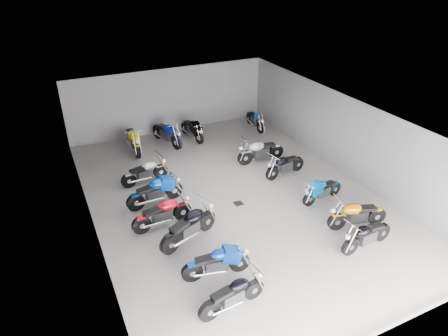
{
  "coord_description": "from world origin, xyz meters",
  "views": [
    {
      "loc": [
        -5.72,
        -11.27,
        8.14
      ],
      "look_at": [
        -0.1,
        0.52,
        1.0
      ],
      "focal_mm": 32.0,
      "sensor_mm": 36.0,
      "label": 1
    }
  ],
  "objects_px": {
    "drain_grate": "(238,203)",
    "motorcycle_left_e": "(156,191)",
    "motorcycle_left_c": "(189,226)",
    "motorcycle_left_d": "(163,213)",
    "motorcycle_back_c": "(167,133)",
    "motorcycle_right_c": "(322,190)",
    "motorcycle_left_a": "(233,294)",
    "motorcycle_back_d": "(192,129)",
    "motorcycle_left_b": "(217,262)",
    "motorcycle_back_b": "(133,140)",
    "motorcycle_left_f": "(145,172)",
    "motorcycle_right_b": "(357,214)",
    "motorcycle_back_f": "(255,120)",
    "motorcycle_right_a": "(367,235)",
    "motorcycle_right_e": "(285,165)",
    "motorcycle_right_f": "(260,151)"
  },
  "relations": [
    {
      "from": "drain_grate",
      "to": "motorcycle_left_e",
      "type": "relative_size",
      "value": 0.15
    },
    {
      "from": "motorcycle_left_c",
      "to": "motorcycle_left_d",
      "type": "bearing_deg",
      "value": -176.62
    },
    {
      "from": "motorcycle_back_c",
      "to": "motorcycle_right_c",
      "type": "bearing_deg",
      "value": 101.08
    },
    {
      "from": "motorcycle_left_a",
      "to": "motorcycle_back_d",
      "type": "relative_size",
      "value": 0.92
    },
    {
      "from": "drain_grate",
      "to": "motorcycle_right_c",
      "type": "distance_m",
      "value": 3.09
    },
    {
      "from": "motorcycle_left_d",
      "to": "motorcycle_back_c",
      "type": "relative_size",
      "value": 0.94
    },
    {
      "from": "motorcycle_left_b",
      "to": "motorcycle_right_c",
      "type": "distance_m",
      "value": 5.42
    },
    {
      "from": "motorcycle_back_b",
      "to": "motorcycle_left_b",
      "type": "bearing_deg",
      "value": 92.44
    },
    {
      "from": "motorcycle_left_f",
      "to": "motorcycle_left_a",
      "type": "bearing_deg",
      "value": -5.35
    },
    {
      "from": "motorcycle_left_e",
      "to": "motorcycle_left_f",
      "type": "height_order",
      "value": "motorcycle_left_e"
    },
    {
      "from": "drain_grate",
      "to": "motorcycle_right_b",
      "type": "height_order",
      "value": "motorcycle_right_b"
    },
    {
      "from": "motorcycle_right_b",
      "to": "motorcycle_left_d",
      "type": "bearing_deg",
      "value": 77.0
    },
    {
      "from": "motorcycle_back_d",
      "to": "motorcycle_back_b",
      "type": "bearing_deg",
      "value": -4.72
    },
    {
      "from": "drain_grate",
      "to": "motorcycle_back_b",
      "type": "bearing_deg",
      "value": 111.35
    },
    {
      "from": "motorcycle_left_e",
      "to": "motorcycle_right_b",
      "type": "height_order",
      "value": "motorcycle_left_e"
    },
    {
      "from": "motorcycle_left_a",
      "to": "motorcycle_left_b",
      "type": "height_order",
      "value": "motorcycle_left_b"
    },
    {
      "from": "motorcycle_left_b",
      "to": "motorcycle_back_b",
      "type": "relative_size",
      "value": 0.85
    },
    {
      "from": "motorcycle_left_d",
      "to": "motorcycle_back_f",
      "type": "distance_m",
      "value": 9.11
    },
    {
      "from": "motorcycle_right_a",
      "to": "motorcycle_back_c",
      "type": "height_order",
      "value": "motorcycle_back_c"
    },
    {
      "from": "motorcycle_left_a",
      "to": "motorcycle_back_c",
      "type": "bearing_deg",
      "value": 164.29
    },
    {
      "from": "drain_grate",
      "to": "motorcycle_right_a",
      "type": "distance_m",
      "value": 4.58
    },
    {
      "from": "motorcycle_back_d",
      "to": "motorcycle_right_c",
      "type": "bearing_deg",
      "value": 101.02
    },
    {
      "from": "motorcycle_back_f",
      "to": "motorcycle_back_d",
      "type": "bearing_deg",
      "value": 2.58
    },
    {
      "from": "motorcycle_left_c",
      "to": "motorcycle_right_c",
      "type": "distance_m",
      "value": 5.21
    },
    {
      "from": "motorcycle_left_f",
      "to": "motorcycle_right_b",
      "type": "height_order",
      "value": "motorcycle_right_b"
    },
    {
      "from": "motorcycle_right_c",
      "to": "motorcycle_right_e",
      "type": "distance_m",
      "value": 2.18
    },
    {
      "from": "motorcycle_left_e",
      "to": "motorcycle_right_b",
      "type": "distance_m",
      "value": 6.99
    },
    {
      "from": "motorcycle_left_a",
      "to": "motorcycle_right_e",
      "type": "xyz_separation_m",
      "value": [
        5.01,
        5.3,
        0.01
      ]
    },
    {
      "from": "motorcycle_right_c",
      "to": "motorcycle_back_b",
      "type": "bearing_deg",
      "value": 28.06
    },
    {
      "from": "motorcycle_left_b",
      "to": "motorcycle_right_c",
      "type": "height_order",
      "value": "motorcycle_left_b"
    },
    {
      "from": "motorcycle_right_c",
      "to": "motorcycle_right_e",
      "type": "xyz_separation_m",
      "value": [
        -0.19,
        2.18,
        0.03
      ]
    },
    {
      "from": "motorcycle_left_a",
      "to": "motorcycle_back_f",
      "type": "xyz_separation_m",
      "value": [
        6.35,
        10.12,
        0.01
      ]
    },
    {
      "from": "motorcycle_left_a",
      "to": "motorcycle_back_d",
      "type": "height_order",
      "value": "motorcycle_back_d"
    },
    {
      "from": "motorcycle_left_e",
      "to": "motorcycle_right_f",
      "type": "distance_m",
      "value": 5.22
    },
    {
      "from": "motorcycle_right_e",
      "to": "motorcycle_left_a",
      "type": "bearing_deg",
      "value": 127.46
    },
    {
      "from": "motorcycle_right_a",
      "to": "motorcycle_back_b",
      "type": "xyz_separation_m",
      "value": [
        -4.75,
        9.84,
        0.08
      ]
    },
    {
      "from": "motorcycle_right_c",
      "to": "motorcycle_right_f",
      "type": "xyz_separation_m",
      "value": [
        -0.49,
        3.66,
        0.08
      ]
    },
    {
      "from": "drain_grate",
      "to": "motorcycle_left_c",
      "type": "distance_m",
      "value": 2.7
    },
    {
      "from": "motorcycle_back_f",
      "to": "motorcycle_right_e",
      "type": "bearing_deg",
      "value": 80.11
    },
    {
      "from": "motorcycle_right_a",
      "to": "motorcycle_right_b",
      "type": "height_order",
      "value": "motorcycle_right_b"
    },
    {
      "from": "motorcycle_left_a",
      "to": "motorcycle_right_e",
      "type": "height_order",
      "value": "motorcycle_right_e"
    },
    {
      "from": "motorcycle_left_c",
      "to": "motorcycle_back_d",
      "type": "height_order",
      "value": "motorcycle_left_c"
    },
    {
      "from": "motorcycle_right_a",
      "to": "motorcycle_back_b",
      "type": "bearing_deg",
      "value": 21.06
    },
    {
      "from": "motorcycle_right_f",
      "to": "motorcycle_back_c",
      "type": "bearing_deg",
      "value": 43.39
    },
    {
      "from": "motorcycle_left_e",
      "to": "motorcycle_left_b",
      "type": "bearing_deg",
      "value": -1.23
    },
    {
      "from": "motorcycle_left_a",
      "to": "motorcycle_left_f",
      "type": "xyz_separation_m",
      "value": [
        -0.27,
        7.19,
        0.0
      ]
    },
    {
      "from": "motorcycle_left_b",
      "to": "motorcycle_right_b",
      "type": "relative_size",
      "value": 0.97
    },
    {
      "from": "motorcycle_left_f",
      "to": "motorcycle_right_f",
      "type": "relative_size",
      "value": 0.89
    },
    {
      "from": "motorcycle_back_b",
      "to": "motorcycle_right_a",
      "type": "bearing_deg",
      "value": 117.56
    },
    {
      "from": "motorcycle_right_b",
      "to": "motorcycle_back_d",
      "type": "bearing_deg",
      "value": 27.31
    }
  ]
}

